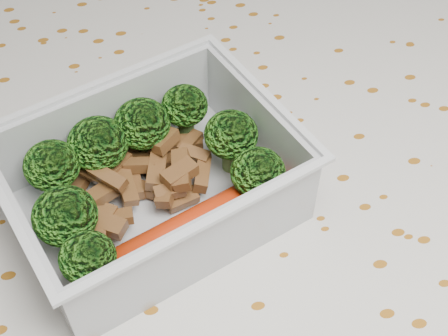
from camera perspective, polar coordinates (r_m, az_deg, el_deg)
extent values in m
cube|color=brown|center=(0.47, 0.96, -4.04)|extent=(1.40, 0.90, 0.04)
cube|color=silver|center=(0.45, 0.99, -2.33)|extent=(1.46, 0.96, 0.01)
cube|color=silver|center=(0.44, -6.33, -3.42)|extent=(0.21, 0.19, 0.00)
cube|color=silver|center=(0.46, -10.57, 4.45)|extent=(0.17, 0.06, 0.06)
cube|color=silver|center=(0.38, -2.01, -7.25)|extent=(0.17, 0.06, 0.06)
cube|color=silver|center=(0.45, 3.05, 3.76)|extent=(0.05, 0.12, 0.06)
cube|color=silver|center=(0.41, -17.46, -5.93)|extent=(0.05, 0.12, 0.06)
cube|color=silver|center=(0.44, -11.40, 7.59)|extent=(0.18, 0.07, 0.00)
cube|color=silver|center=(0.36, -1.75, -5.10)|extent=(0.18, 0.07, 0.00)
cube|color=silver|center=(0.43, 3.73, 6.85)|extent=(0.05, 0.13, 0.00)
cube|color=silver|center=(0.38, -19.15, -3.63)|extent=(0.05, 0.13, 0.00)
cylinder|color=#608C3F|center=(0.45, -14.85, -1.76)|extent=(0.02, 0.02, 0.02)
ellipsoid|color=#408C1E|center=(0.43, -15.48, 0.22)|extent=(0.04, 0.04, 0.03)
cylinder|color=#608C3F|center=(0.46, -11.01, 0.15)|extent=(0.02, 0.02, 0.02)
ellipsoid|color=#408C1E|center=(0.44, -11.47, 2.18)|extent=(0.04, 0.04, 0.04)
cylinder|color=#608C3F|center=(0.46, -7.21, 1.97)|extent=(0.02, 0.02, 0.02)
ellipsoid|color=#408C1E|center=(0.45, -7.50, 4.04)|extent=(0.04, 0.04, 0.03)
cylinder|color=#608C3F|center=(0.47, -3.48, 3.63)|extent=(0.02, 0.02, 0.02)
ellipsoid|color=#408C1E|center=(0.45, -3.62, 5.72)|extent=(0.03, 0.03, 0.03)
cylinder|color=#608C3F|center=(0.42, -13.72, -6.19)|extent=(0.02, 0.02, 0.02)
ellipsoid|color=#408C1E|center=(0.40, -14.34, -4.27)|extent=(0.04, 0.04, 0.04)
cylinder|color=#608C3F|center=(0.45, 0.63, 0.99)|extent=(0.02, 0.02, 0.02)
ellipsoid|color=#408C1E|center=(0.44, 0.65, 3.07)|extent=(0.04, 0.04, 0.03)
cylinder|color=#608C3F|center=(0.40, -11.79, -9.85)|extent=(0.02, 0.02, 0.02)
ellipsoid|color=#408C1E|center=(0.38, -12.36, -8.02)|extent=(0.03, 0.03, 0.03)
cylinder|color=#608C3F|center=(0.43, 2.98, -2.46)|extent=(0.02, 0.02, 0.02)
ellipsoid|color=#408C1E|center=(0.41, 3.12, -0.42)|extent=(0.04, 0.04, 0.03)
cube|color=brown|center=(0.42, -11.48, -5.32)|extent=(0.02, 0.03, 0.01)
cube|color=brown|center=(0.44, -7.71, 0.25)|extent=(0.02, 0.01, 0.01)
cube|color=brown|center=(0.42, -10.98, -4.96)|extent=(0.02, 0.03, 0.01)
cube|color=brown|center=(0.44, -6.18, -0.12)|extent=(0.02, 0.04, 0.01)
cube|color=brown|center=(0.44, -2.03, -0.59)|extent=(0.02, 0.03, 0.01)
cube|color=brown|center=(0.46, -3.63, 2.38)|extent=(0.03, 0.02, 0.01)
cube|color=brown|center=(0.44, -8.89, -1.69)|extent=(0.01, 0.03, 0.01)
cube|color=brown|center=(0.43, -3.94, -0.17)|extent=(0.02, 0.03, 0.01)
cube|color=brown|center=(0.45, -13.63, -2.33)|extent=(0.03, 0.03, 0.01)
cube|color=brown|center=(0.44, -13.13, -2.64)|extent=(0.03, 0.02, 0.01)
cube|color=brown|center=(0.46, -7.22, 0.80)|extent=(0.03, 0.03, 0.01)
cube|color=brown|center=(0.43, -11.22, -2.42)|extent=(0.03, 0.03, 0.01)
cube|color=brown|center=(0.45, -2.73, 1.21)|extent=(0.02, 0.02, 0.01)
cube|color=brown|center=(0.45, -8.28, -1.52)|extent=(0.01, 0.02, 0.01)
cube|color=brown|center=(0.46, -5.40, 0.48)|extent=(0.03, 0.02, 0.01)
cube|color=brown|center=(0.45, -3.10, 2.34)|extent=(0.02, 0.02, 0.01)
cube|color=brown|center=(0.42, -10.28, -4.58)|extent=(0.03, 0.01, 0.01)
cube|color=brown|center=(0.42, -10.93, -5.00)|extent=(0.03, 0.03, 0.01)
cube|color=brown|center=(0.45, -9.97, -0.03)|extent=(0.03, 0.03, 0.01)
cube|color=brown|center=(0.46, -4.76, 0.70)|extent=(0.02, 0.01, 0.01)
cube|color=brown|center=(0.44, -5.36, 2.47)|extent=(0.02, 0.02, 0.01)
cube|color=brown|center=(0.43, -4.09, -0.50)|extent=(0.03, 0.02, 0.01)
cube|color=brown|center=(0.43, -4.99, -2.14)|extent=(0.02, 0.01, 0.01)
cube|color=brown|center=(0.47, -5.16, 2.22)|extent=(0.02, 0.02, 0.01)
cube|color=brown|center=(0.43, -5.23, -1.93)|extent=(0.02, 0.03, 0.01)
cube|color=brown|center=(0.46, -7.36, 0.51)|extent=(0.03, 0.02, 0.01)
cube|color=brown|center=(0.43, -3.85, -2.86)|extent=(0.02, 0.02, 0.01)
cube|color=brown|center=(0.43, -10.60, -0.78)|extent=(0.03, 0.03, 0.01)
cube|color=brown|center=(0.44, -7.16, -1.96)|extent=(0.03, 0.02, 0.01)
cube|color=brown|center=(0.44, -11.72, -0.69)|extent=(0.03, 0.03, 0.01)
cylinder|color=red|center=(0.41, -3.28, -5.69)|extent=(0.13, 0.07, 0.02)
sphere|color=red|center=(0.43, 4.25, -1.69)|extent=(0.02, 0.02, 0.02)
sphere|color=red|center=(0.40, -11.58, -9.92)|extent=(0.02, 0.02, 0.02)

